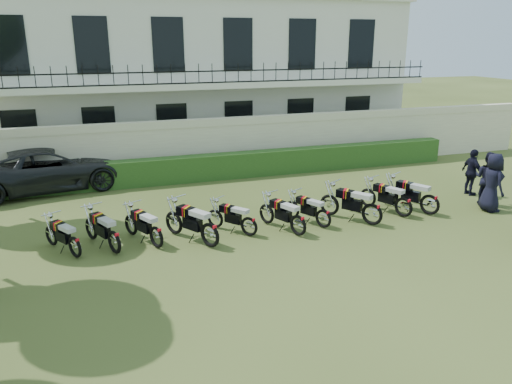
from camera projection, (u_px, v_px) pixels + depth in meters
ground at (292, 246)px, 13.43m from camera, size 100.00×100.00×0.00m
perimeter_wall at (218, 146)px, 20.33m from camera, size 30.00×0.35×2.30m
hedge at (247, 164)px, 20.11m from camera, size 18.00×0.60×1.00m
building at (187, 73)px, 24.98m from camera, size 20.40×9.60×7.40m
motorcycle_0 at (74, 242)px, 12.59m from camera, size 0.97×1.56×0.96m
motorcycle_1 at (114, 237)px, 12.81m from camera, size 0.94×1.81×1.06m
motorcycle_2 at (156, 232)px, 13.18m from camera, size 0.93×1.72×1.02m
motorcycle_3 at (210, 229)px, 13.19m from camera, size 1.18×1.86×1.15m
motorcycle_4 at (249, 222)px, 13.98m from camera, size 1.16×1.42×0.95m
motorcycle_5 at (298, 220)px, 13.99m from camera, size 0.90×1.78×1.04m
motorcycle_6 at (324, 214)px, 14.60m from camera, size 0.91×1.58×0.95m
motorcycle_7 at (373, 209)px, 14.76m from camera, size 1.26×1.81×1.15m
motorcycle_8 at (404, 203)px, 15.46m from camera, size 0.94×1.82×1.06m
motorcycle_9 at (430, 200)px, 15.64m from camera, size 1.08×1.87×1.13m
suv at (49, 169)px, 18.26m from camera, size 6.07×3.62×1.58m
officer_3 at (492, 182)px, 15.96m from camera, size 0.75×1.01×1.90m
officer_4 at (487, 178)px, 16.62m from camera, size 0.93×1.05×1.80m
officer_5 at (472, 172)px, 17.63m from camera, size 0.46×0.99×1.66m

